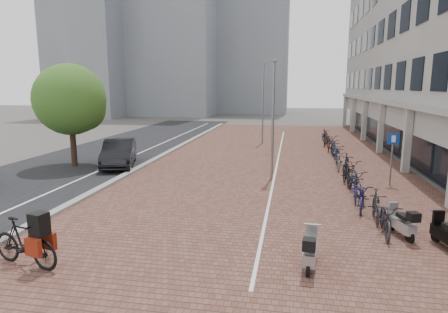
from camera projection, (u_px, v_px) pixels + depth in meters
ground at (189, 234)px, 11.50m from camera, size 140.00×140.00×0.00m
plaza_brick at (274, 161)px, 22.77m from camera, size 14.50×42.00×0.04m
street_asphalt at (104, 155)px, 24.68m from camera, size 8.00×50.00×0.03m
curb at (161, 156)px, 23.99m from camera, size 0.35×42.00×0.14m
lane_line at (133, 156)px, 24.33m from camera, size 0.12×44.00×0.00m
parking_line at (278, 160)px, 22.73m from camera, size 0.10×30.00×0.00m
bg_towers at (182, 24)px, 58.81m from camera, size 33.00×23.00×32.00m
car_dark at (119, 153)px, 21.20m from camera, size 2.97×4.82×1.50m
hero_bike at (25, 242)px, 9.32m from camera, size 2.16×1.04×1.47m
scooter_front at (401, 221)px, 11.23m from camera, size 0.82×1.43×0.94m
scooter_mid at (448, 233)px, 10.30m from camera, size 0.71×1.49×0.99m
scooter_back at (310, 249)px, 9.30m from camera, size 0.58×1.45×0.97m
parking_sign at (392, 151)px, 16.88m from camera, size 0.50×0.09×2.37m
lamp_near at (273, 121)px, 17.82m from camera, size 0.12×0.12×5.59m
lamp_far at (263, 104)px, 29.16m from camera, size 0.12×0.12×6.17m
street_tree at (73, 102)px, 20.79m from camera, size 3.88×3.88×5.65m
bike_row at (340, 159)px, 20.74m from camera, size 1.26×21.46×1.05m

